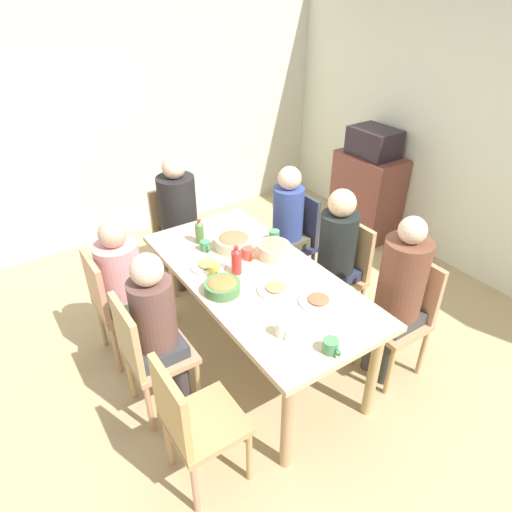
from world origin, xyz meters
TOP-DOWN VIEW (x-y plane):
  - ground_plane at (0.00, 0.00)m, footprint 5.85×5.85m
  - wall_back at (0.00, 2.41)m, footprint 5.11×0.12m
  - wall_left at (-2.50, 0.00)m, footprint 0.12×4.95m
  - dining_table at (0.00, 0.00)m, footprint 1.85×0.88m
  - chair_0 at (0.00, 0.82)m, footprint 0.40×0.40m
  - person_0 at (-0.00, 0.73)m, footprint 0.30×0.30m
  - chair_1 at (0.00, -0.82)m, footprint 0.40×0.40m
  - person_1 at (0.00, -0.73)m, footprint 0.30×0.30m
  - chair_2 at (-0.62, 0.82)m, footprint 0.40×0.40m
  - person_2 at (-0.62, 0.73)m, footprint 0.30×0.30m
  - chair_3 at (-1.31, 0.00)m, footprint 0.40×0.40m
  - person_3 at (-1.22, 0.00)m, footprint 0.33×0.33m
  - chair_4 at (-0.62, -0.82)m, footprint 0.40×0.40m
  - person_4 at (-0.62, -0.73)m, footprint 0.31×0.31m
  - chair_5 at (0.62, 0.82)m, footprint 0.40×0.40m
  - person_5 at (0.62, 0.73)m, footprint 0.30×0.30m
  - chair_6 at (0.62, -0.82)m, footprint 0.40×0.40m
  - plate_0 at (0.47, 0.16)m, footprint 0.25×0.25m
  - plate_1 at (-0.27, -0.22)m, footprint 0.25×0.25m
  - plate_2 at (0.22, 0.01)m, footprint 0.24×0.24m
  - bowl_0 at (-0.12, 0.24)m, footprint 0.23×0.23m
  - bowl_1 at (0.04, -0.29)m, footprint 0.23×0.23m
  - bowl_2 at (-0.38, 0.06)m, footprint 0.28×0.28m
  - cup_0 at (0.83, -0.07)m, footprint 0.12×0.09m
  - cup_1 at (-0.47, -0.13)m, footprint 0.11×0.07m
  - cup_2 at (-0.14, -0.24)m, footprint 0.11×0.08m
  - cup_3 at (-0.31, 0.37)m, footprint 0.12×0.08m
  - cup_4 at (-0.20, 0.07)m, footprint 0.11×0.08m
  - cup_5 at (0.58, -0.21)m, footprint 0.11×0.07m
  - bottle_0 at (-0.59, -0.11)m, footprint 0.06×0.06m
  - bottle_1 at (-0.09, -0.10)m, footprint 0.07×0.07m
  - side_cabinet at (-1.00, 2.11)m, footprint 0.70×0.44m
  - microwave at (-1.00, 2.11)m, footprint 0.48×0.36m

SIDE VIEW (x-z plane):
  - ground_plane at x=0.00m, z-range 0.00..0.00m
  - side_cabinet at x=-1.00m, z-range 0.00..0.90m
  - chair_0 at x=0.00m, z-range 0.06..0.96m
  - chair_1 at x=0.00m, z-range 0.06..0.96m
  - chair_2 at x=-0.62m, z-range 0.06..0.96m
  - chair_3 at x=-1.31m, z-range 0.06..0.96m
  - chair_4 at x=-0.62m, z-range 0.06..0.96m
  - chair_5 at x=0.62m, z-range 0.06..0.96m
  - chair_6 at x=0.62m, z-range 0.06..0.96m
  - person_4 at x=-0.62m, z-range 0.12..1.25m
  - dining_table at x=0.00m, z-range 0.30..1.08m
  - person_2 at x=-0.62m, z-range 0.11..1.30m
  - person_1 at x=0.00m, z-range 0.11..1.30m
  - person_0 at x=0.00m, z-range 0.12..1.34m
  - person_5 at x=0.62m, z-range 0.12..1.38m
  - person_3 at x=-1.22m, z-range 0.13..1.38m
  - plate_2 at x=0.22m, z-range 0.77..0.81m
  - plate_1 at x=-0.27m, z-range 0.77..0.81m
  - plate_0 at x=0.47m, z-range 0.77..0.81m
  - cup_1 at x=-0.47m, z-range 0.78..0.85m
  - cup_0 at x=0.83m, z-range 0.78..0.86m
  - cup_3 at x=-0.31m, z-range 0.78..0.86m
  - cup_4 at x=-0.20m, z-range 0.78..0.86m
  - bowl_1 at x=0.04m, z-range 0.78..0.87m
  - cup_2 at x=-0.14m, z-range 0.78..0.87m
  - cup_5 at x=0.58m, z-range 0.78..0.87m
  - bowl_2 at x=-0.38m, z-range 0.78..0.88m
  - bowl_0 at x=-0.12m, z-range 0.78..0.90m
  - bottle_0 at x=-0.59m, z-range 0.77..0.96m
  - bottle_1 at x=-0.09m, z-range 0.77..0.98m
  - microwave at x=-1.00m, z-range 0.90..1.18m
  - wall_back at x=0.00m, z-range 0.00..2.60m
  - wall_left at x=-2.50m, z-range 0.00..2.60m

